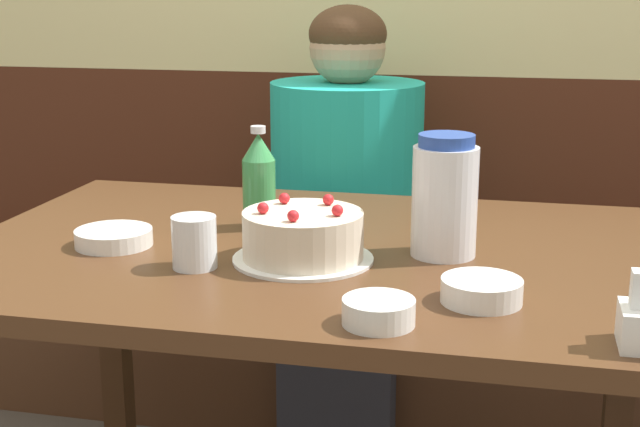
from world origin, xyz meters
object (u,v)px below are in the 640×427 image
(birthday_cake, at_px, (302,237))
(person_pale_blue_shirt, at_px, (346,234))
(bowl_rice_small, at_px, (379,312))
(water_pitcher, at_px, (445,197))
(bench_seat, at_px, (380,352))
(glass_water_tall, at_px, (194,242))
(soju_bottle, at_px, (259,180))
(bowl_soup_white, at_px, (114,237))
(bowl_side_dish, at_px, (482,291))

(birthday_cake, relative_size, person_pale_blue_shirt, 0.21)
(bowl_rice_small, bearing_deg, water_pitcher, 80.67)
(bench_seat, bearing_deg, glass_water_tall, -99.67)
(soju_bottle, bearing_deg, birthday_cake, -55.46)
(glass_water_tall, bearing_deg, bowl_soup_white, 154.71)
(birthday_cake, xyz_separation_m, water_pitcher, (0.24, 0.09, 0.06))
(water_pitcher, bearing_deg, person_pale_blue_shirt, 113.94)
(bowl_rice_small, bearing_deg, glass_water_tall, 151.19)
(glass_water_tall, bearing_deg, birthday_cake, 24.99)
(soju_bottle, height_order, glass_water_tall, soju_bottle)
(water_pitcher, distance_m, bowl_rice_small, 0.37)
(bowl_soup_white, xyz_separation_m, bowl_rice_small, (0.54, -0.28, 0.00))
(glass_water_tall, bearing_deg, bench_seat, 80.33)
(water_pitcher, relative_size, bowl_soup_white, 1.53)
(bench_seat, distance_m, bowl_rice_small, 1.33)
(birthday_cake, bearing_deg, bench_seat, 89.89)
(bowl_soup_white, bearing_deg, bowl_rice_small, -27.58)
(birthday_cake, distance_m, person_pale_blue_shirt, 0.82)
(water_pitcher, bearing_deg, bench_seat, 105.78)
(bench_seat, height_order, soju_bottle, soju_bottle)
(bowl_soup_white, xyz_separation_m, bowl_side_dish, (0.67, -0.16, 0.00))
(soju_bottle, relative_size, glass_water_tall, 2.26)
(person_pale_blue_shirt, bearing_deg, bowl_side_dish, 22.63)
(water_pitcher, height_order, bowl_soup_white, water_pitcher)
(bowl_rice_small, height_order, person_pale_blue_shirt, person_pale_blue_shirt)
(birthday_cake, distance_m, bowl_soup_white, 0.36)
(bench_seat, relative_size, person_pale_blue_shirt, 2.31)
(bench_seat, bearing_deg, bowl_soup_white, -111.75)
(bowl_rice_small, height_order, bowl_side_dish, same)
(water_pitcher, bearing_deg, birthday_cake, -159.39)
(birthday_cake, height_order, soju_bottle, soju_bottle)
(birthday_cake, xyz_separation_m, bowl_side_dish, (0.31, -0.15, -0.02))
(soju_bottle, xyz_separation_m, bowl_side_dish, (0.45, -0.34, -0.08))
(bowl_rice_small, xyz_separation_m, glass_water_tall, (-0.35, 0.19, 0.03))
(bowl_side_dish, distance_m, glass_water_tall, 0.49)
(bench_seat, xyz_separation_m, bowl_soup_white, (-0.36, -0.90, 0.57))
(bench_seat, height_order, glass_water_tall, glass_water_tall)
(birthday_cake, xyz_separation_m, soju_bottle, (-0.13, 0.20, 0.05))
(bench_seat, bearing_deg, bowl_side_dish, -73.60)
(bench_seat, xyz_separation_m, glass_water_tall, (-0.17, -1.00, 0.60))
(bench_seat, xyz_separation_m, bowl_rice_small, (0.18, -1.19, 0.57))
(soju_bottle, xyz_separation_m, person_pale_blue_shirt, (0.06, 0.59, -0.27))
(bowl_side_dish, height_order, glass_water_tall, glass_water_tall)
(water_pitcher, distance_m, glass_water_tall, 0.44)
(birthday_cake, distance_m, glass_water_tall, 0.19)
(soju_bottle, height_order, bowl_rice_small, soju_bottle)
(bowl_soup_white, height_order, person_pale_blue_shirt, person_pale_blue_shirt)
(glass_water_tall, relative_size, person_pale_blue_shirt, 0.08)
(bench_seat, height_order, bowl_side_dish, bowl_side_dish)
(bench_seat, height_order, bowl_soup_white, bowl_soup_white)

